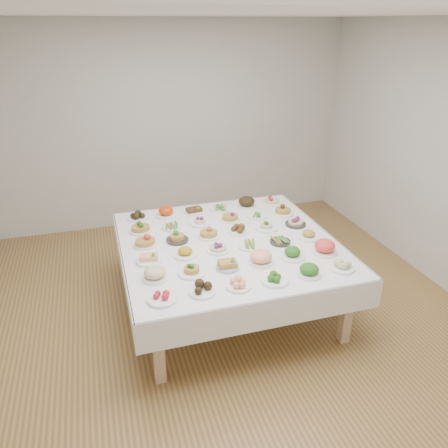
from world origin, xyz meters
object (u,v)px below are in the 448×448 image
object	(u,v)px
display_table	(228,248)
dish_0	(162,296)
dish_35	(272,199)
dish_18	(145,240)

from	to	relation	value
display_table	dish_0	bearing A→B (deg)	-134.95
dish_35	dish_0	bearing A→B (deg)	-134.96
display_table	dish_18	distance (m)	0.83
dish_0	dish_35	xyz separation A→B (m)	(1.60, 1.60, 0.03)
display_table	dish_35	world-z (taller)	dish_35
display_table	dish_35	distance (m)	1.14
display_table	dish_18	bearing A→B (deg)	168.87
dish_0	dish_35	size ratio (longest dim) A/B	1.01
dish_18	dish_0	bearing A→B (deg)	-89.90
dish_18	display_table	bearing A→B (deg)	-11.13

